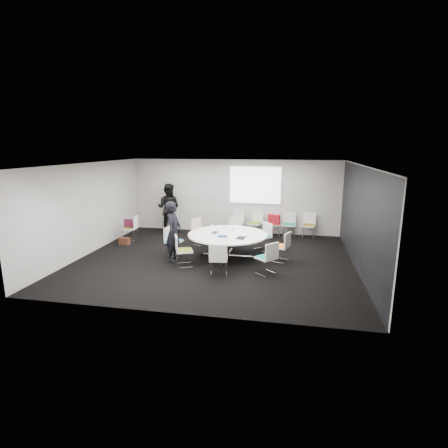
% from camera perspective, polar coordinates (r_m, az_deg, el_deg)
% --- Properties ---
extents(room_shell, '(8.08, 7.08, 2.88)m').
position_cam_1_polar(room_shell, '(10.07, -1.03, 1.76)').
color(room_shell, black).
rests_on(room_shell, ground).
extents(conference_table, '(2.37, 2.37, 0.73)m').
position_cam_1_polar(conference_table, '(10.48, 0.59, -2.55)').
color(conference_table, silver).
rests_on(conference_table, ground).
extents(projection_screen, '(1.90, 0.03, 1.35)m').
position_cam_1_polar(projection_screen, '(13.28, 5.11, 6.33)').
color(projection_screen, white).
rests_on(projection_screen, room_shell).
extents(chair_ring_a, '(0.58, 0.59, 0.88)m').
position_cam_1_polar(chair_ring_a, '(10.33, 9.24, -4.55)').
color(chair_ring_a, silver).
rests_on(chair_ring_a, ground).
extents(chair_ring_b, '(0.64, 0.64, 0.88)m').
position_cam_1_polar(chair_ring_b, '(11.36, 6.32, -2.87)').
color(chair_ring_b, silver).
rests_on(chair_ring_b, ground).
extents(chair_ring_c, '(0.48, 0.46, 0.88)m').
position_cam_1_polar(chair_ring_c, '(12.02, 1.83, -1.94)').
color(chair_ring_c, silver).
rests_on(chair_ring_c, ground).
extents(chair_ring_d, '(0.61, 0.62, 0.88)m').
position_cam_1_polar(chair_ring_d, '(11.94, -3.83, -2.06)').
color(chair_ring_d, silver).
rests_on(chair_ring_d, ground).
extents(chair_ring_e, '(0.52, 0.53, 0.88)m').
position_cam_1_polar(chair_ring_e, '(10.85, -8.19, -3.67)').
color(chair_ring_e, silver).
rests_on(chair_ring_e, ground).
extents(chair_ring_f, '(0.59, 0.60, 0.88)m').
position_cam_1_polar(chair_ring_f, '(9.88, -6.58, -5.28)').
color(chair_ring_f, silver).
rests_on(chair_ring_f, ground).
extents(chair_ring_g, '(0.52, 0.51, 0.88)m').
position_cam_1_polar(chair_ring_g, '(9.11, -0.92, -6.77)').
color(chair_ring_g, silver).
rests_on(chair_ring_g, ground).
extents(chair_ring_h, '(0.64, 0.64, 0.88)m').
position_cam_1_polar(chair_ring_h, '(9.28, 6.92, -6.49)').
color(chair_ring_h, silver).
rests_on(chair_ring_h, ground).
extents(chair_back_a, '(0.59, 0.58, 0.88)m').
position_cam_1_polar(chair_back_a, '(13.31, 2.01, -0.49)').
color(chair_back_a, silver).
rests_on(chair_back_a, ground).
extents(chair_back_b, '(0.59, 0.58, 0.88)m').
position_cam_1_polar(chair_back_b, '(13.21, 5.09, -0.64)').
color(chair_back_b, silver).
rests_on(chair_back_b, ground).
extents(chair_back_c, '(0.54, 0.53, 0.88)m').
position_cam_1_polar(chair_back_c, '(13.15, 8.13, -0.78)').
color(chair_back_c, silver).
rests_on(chair_back_c, ground).
extents(chair_back_d, '(0.48, 0.47, 0.88)m').
position_cam_1_polar(chair_back_d, '(13.18, 10.54, -0.83)').
color(chair_back_d, silver).
rests_on(chair_back_d, ground).
extents(chair_back_e, '(0.53, 0.52, 0.88)m').
position_cam_1_polar(chair_back_e, '(13.20, 13.60, -0.96)').
color(chair_back_e, silver).
rests_on(chair_back_e, ground).
extents(chair_spare_left, '(0.50, 0.51, 0.88)m').
position_cam_1_polar(chair_spare_left, '(12.88, -14.94, -1.37)').
color(chair_spare_left, silver).
rests_on(chair_spare_left, ground).
extents(chair_person_back, '(0.49, 0.48, 0.88)m').
position_cam_1_polar(chair_person_back, '(13.98, -8.70, 0.00)').
color(chair_person_back, silver).
rests_on(chair_person_back, ground).
extents(person_main, '(0.43, 0.65, 1.76)m').
position_cam_1_polar(person_main, '(10.19, -8.23, -1.23)').
color(person_main, black).
rests_on(person_main, ground).
extents(person_back, '(0.95, 0.76, 1.90)m').
position_cam_1_polar(person_back, '(13.70, -9.03, 2.61)').
color(person_back, black).
rests_on(person_back, ground).
extents(laptop, '(0.23, 0.33, 0.02)m').
position_cam_1_polar(laptop, '(10.54, -1.29, -1.41)').
color(laptop, '#333338').
rests_on(laptop, conference_table).
extents(laptop_lid, '(0.02, 0.30, 0.22)m').
position_cam_1_polar(laptop_lid, '(10.49, -1.97, -0.82)').
color(laptop_lid, silver).
rests_on(laptop_lid, conference_table).
extents(notebook_black, '(0.27, 0.34, 0.02)m').
position_cam_1_polar(notebook_black, '(9.98, 2.79, -2.24)').
color(notebook_black, black).
rests_on(notebook_black, conference_table).
extents(tablet_folio, '(0.26, 0.21, 0.03)m').
position_cam_1_polar(tablet_folio, '(10.12, -0.23, -2.00)').
color(tablet_folio, navy).
rests_on(tablet_folio, conference_table).
extents(papers_right, '(0.37, 0.35, 0.00)m').
position_cam_1_polar(papers_right, '(10.58, 4.37, -1.44)').
color(papers_right, white).
rests_on(papers_right, conference_table).
extents(papers_front, '(0.32, 0.24, 0.00)m').
position_cam_1_polar(papers_front, '(10.13, 4.43, -2.09)').
color(papers_front, silver).
rests_on(papers_front, conference_table).
extents(cup, '(0.08, 0.08, 0.09)m').
position_cam_1_polar(cup, '(10.84, 1.36, -0.83)').
color(cup, white).
rests_on(cup, conference_table).
extents(phone, '(0.15, 0.08, 0.01)m').
position_cam_1_polar(phone, '(9.84, 2.87, -2.50)').
color(phone, black).
rests_on(phone, conference_table).
extents(maroon_bag, '(0.42, 0.21, 0.28)m').
position_cam_1_polar(maroon_bag, '(12.81, -15.10, 0.13)').
color(maroon_bag, '#561733').
rests_on(maroon_bag, chair_spare_left).
extents(brown_bag, '(0.38, 0.20, 0.24)m').
position_cam_1_polar(brown_bag, '(12.40, -15.95, -2.71)').
color(brown_bag, '#452416').
rests_on(brown_bag, ground).
extents(red_jacket, '(0.47, 0.27, 0.36)m').
position_cam_1_polar(red_jacket, '(12.84, 8.15, 0.83)').
color(red_jacket, '#AC1520').
rests_on(red_jacket, chair_back_c).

